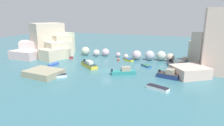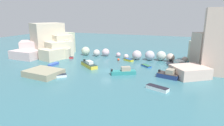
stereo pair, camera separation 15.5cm
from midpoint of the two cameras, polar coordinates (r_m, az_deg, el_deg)
name	(u,v)px [view 1 (the left image)]	position (r m, az deg, el deg)	size (l,w,h in m)	color
cove_water	(107,71)	(44.43, -1.68, -2.32)	(160.00, 160.00, 0.00)	#396E7A
cliff_headland_left	(52,45)	(63.96, -17.57, 5.16)	(19.32, 17.62, 10.01)	beige
rock_breakwater	(131,54)	(56.61, 5.63, 2.55)	(31.85, 3.99, 2.72)	#B4C1A6
stone_dock	(44,73)	(43.15, -19.71, -2.79)	(7.21, 5.50, 1.30)	gray
channel_buoy	(118,60)	(53.93, 1.82, 1.04)	(0.67, 0.67, 0.67)	#E04C28
moored_boat_0	(169,74)	(41.21, 16.41, -3.28)	(4.74, 3.41, 1.86)	navy
moored_boat_1	(124,72)	(41.81, 3.43, -2.56)	(5.47, 3.98, 1.69)	teal
moored_boat_2	(89,65)	(47.89, -6.93, -0.48)	(5.95, 5.29, 1.58)	gold
moored_boat_3	(146,66)	(48.59, 10.04, -0.80)	(2.90, 2.77, 0.43)	blue
moored_boat_4	(69,58)	(58.06, -12.85, 1.56)	(2.79, 1.85, 0.53)	#C43336
moored_boat_5	(158,88)	(34.34, 13.25, -7.24)	(4.09, 2.68, 0.64)	white
moored_boat_6	(128,60)	(53.82, 4.83, 0.95)	(3.02, 2.43, 0.62)	yellow
moored_boat_7	(36,70)	(47.81, -21.64, -1.86)	(2.92, 2.11, 0.45)	#327A47
moored_boat_8	(53,64)	(51.31, -17.08, -0.37)	(1.14, 3.23, 0.54)	#3B5BBA
moored_boat_9	(177,64)	(50.86, 18.67, -0.24)	(5.18, 5.60, 1.63)	gray
moored_boat_10	(58,76)	(41.34, -15.94, -3.74)	(3.62, 3.24, 0.58)	white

